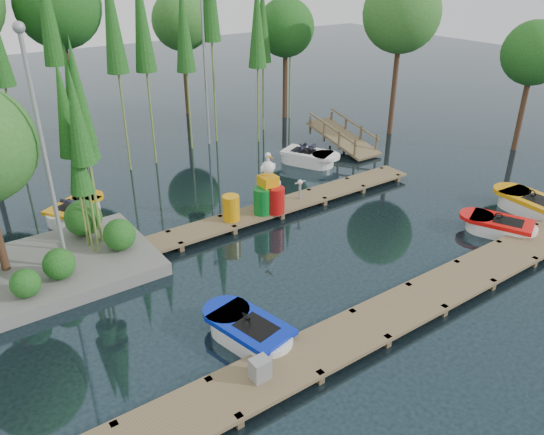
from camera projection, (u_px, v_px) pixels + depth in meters
ground_plane at (268, 258)px, 16.84m from camera, size 90.00×90.00×0.00m
near_dock at (369, 325)px, 13.45m from camera, size 18.00×1.50×0.50m
far_dock at (251, 215)px, 19.08m from camera, size 15.00×1.20×0.50m
island at (12, 177)px, 14.57m from camera, size 6.20×4.20×6.75m
tree_screen at (71, 26)px, 20.78m from camera, size 34.42×18.53×10.31m
lamp_island at (42, 141)px, 13.92m from camera, size 0.30×0.30×7.25m
lamp_rear at (204, 57)px, 25.02m from camera, size 0.30×0.30×7.25m
ramp at (343, 137)px, 25.96m from camera, size 1.50×3.94×1.49m
boat_blue at (249, 332)px, 13.16m from camera, size 1.74×2.86×0.90m
boat_red at (499, 227)px, 18.21m from camera, size 2.10×2.82×0.87m
boat_yellow_near at (532, 206)px, 19.64m from camera, size 1.54×3.08×1.01m
boat_yellow_far at (75, 210)px, 19.39m from camera, size 2.71×2.25×1.25m
boat_white_far at (308, 157)px, 24.25m from camera, size 2.39×3.08×1.33m
utility_cabinet at (260, 369)px, 11.57m from camera, size 0.42×0.35×0.51m
yellow_barrel at (231, 208)px, 18.41m from camera, size 0.60×0.60×0.90m
drum_cluster at (270, 194)px, 19.00m from camera, size 1.28×1.17×2.20m
seagull_post at (300, 186)px, 19.94m from camera, size 0.49×0.26×0.78m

